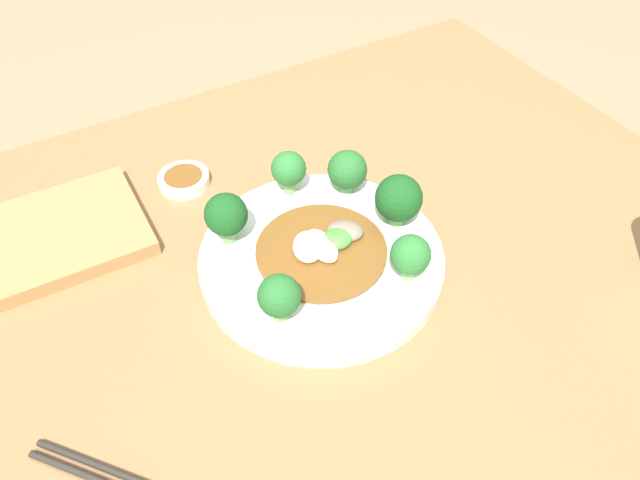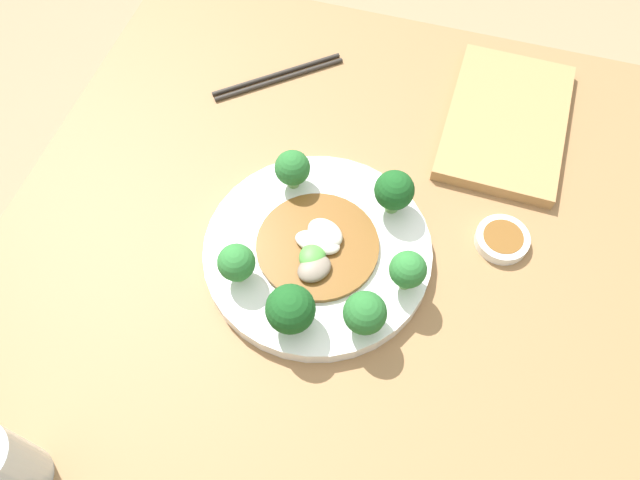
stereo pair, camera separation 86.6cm
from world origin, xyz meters
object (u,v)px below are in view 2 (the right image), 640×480
Objects in this scene: plate at (320,252)px; sauce_dish at (502,239)px; broccoli_north at (408,270)px; drinking_glass at (0,466)px; broccoli_northeast at (365,313)px; chopsticks at (278,77)px; cutting_board at (506,121)px; broccoli_east at (288,309)px; stirfry_center at (320,247)px; broccoli_southeast at (236,263)px; broccoli_southwest at (292,168)px; broccoli_northwest at (394,191)px.

sauce_dish is at bearing 111.44° from plate.
broccoli_north is 0.53× the size of drinking_glass.
drinking_glass reaches higher than broccoli_northeast.
chopsticks is 0.66× the size of cutting_board.
plate is at bearing 176.54° from broccoli_east.
chopsticks is 0.36m from cutting_board.
plate is 1.87× the size of stirfry_center.
broccoli_east is at bearing -27.41° from cutting_board.
broccoli_southeast is 0.47m from cutting_board.
broccoli_southeast is 0.16m from broccoli_southwest.
plate is 0.33m from chopsticks.
broccoli_northwest is at bearing -158.66° from broccoli_north.
broccoli_north is 1.03× the size of broccoli_southwest.
cutting_board is at bearing 141.55° from broccoli_southeast.
broccoli_northeast is 0.34× the size of chopsticks.
broccoli_east reaches higher than stirfry_center.
drinking_glass is (0.36, -0.24, 0.03)m from stirfry_center.
broccoli_northwest is at bearing 134.08° from broccoli_southeast.
sauce_dish is (-0.00, 0.15, -0.05)m from broccoli_northwest.
sauce_dish is at bearing 6.54° from cutting_board.
broccoli_northeast reaches higher than stirfry_center.
cutting_board is (-0.65, 0.44, -0.05)m from drinking_glass.
cutting_board is (-0.36, 0.29, -0.05)m from broccoli_southeast.
broccoli_southwest is at bearing -90.30° from broccoli_northwest.
drinking_glass reaches higher than broccoli_southeast.
sauce_dish is at bearing 130.41° from broccoli_east.
stirfry_center is 0.90× the size of chopsticks.
plate is 1.10× the size of cutting_board.
broccoli_southeast is 0.11m from stirfry_center.
sauce_dish is at bearing 112.14° from stirfry_center.
drinking_glass reaches higher than chopsticks.
chopsticks is at bearing -159.72° from broccoli_east.
broccoli_north is at bearing 80.12° from plate.
cutting_board is at bearing -173.46° from sauce_dish.
broccoli_southwest is at bearing -144.38° from stirfry_center.
cutting_board is (-0.00, 0.36, 0.01)m from chopsticks.
broccoli_north is 0.21m from broccoli_southeast.
broccoli_north is 0.42m from chopsticks.
drinking_glass is at bearing -45.89° from sauce_dish.
broccoli_northeast is at bearing 43.28° from stirfry_center.
drinking_glass is at bearing -27.23° from broccoli_southeast.
broccoli_northwest is 1.13× the size of broccoli_southeast.
broccoli_east is 0.31m from sauce_dish.
broccoli_southeast is 0.87× the size of broccoli_east.
broccoli_east reaches higher than broccoli_southeast.
broccoli_north reaches higher than broccoli_southwest.
broccoli_northwest reaches higher than plate.
broccoli_southwest is 0.51× the size of drinking_glass.
drinking_glass reaches higher than broccoli_north.
broccoli_northwest is 0.38× the size of chopsticks.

